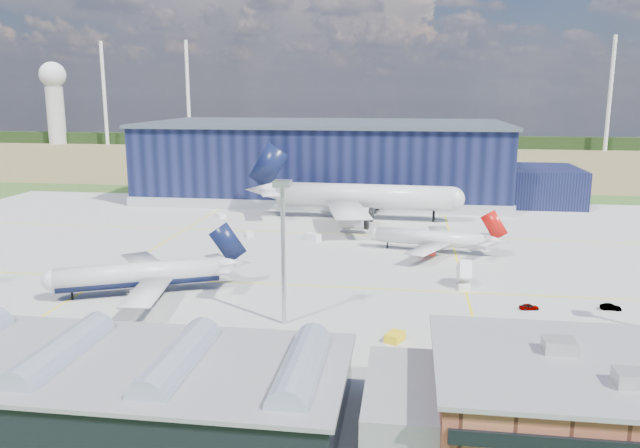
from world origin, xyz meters
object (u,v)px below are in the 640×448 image
Objects in this scene: hangar at (334,163)px; airliner_navy at (138,262)px; airliner_widebody at (363,183)px; gse_tug_b at (395,337)px; airliner_red at (430,230)px; gse_van_b at (313,237)px; car_b at (611,307)px; car_a at (529,307)px; light_mast_center at (283,229)px; airstair at (464,277)px; gse_cart_a at (250,234)px; gse_van_c at (638,382)px; gse_cart_b at (221,216)px.

airliner_navy is at bearing -100.77° from hangar.
airliner_widebody is 90.99m from gse_tug_b.
airliner_red is 29.39m from gse_van_b.
airliner_navy is 82.49m from car_b.
car_a is at bearing 124.35° from airliner_red.
light_mast_center is 40.83m from airstair.
gse_cart_a is (-38.35, 63.53, -0.10)m from gse_tug_b.
car_a is at bearing -97.86° from gse_van_b.
car_b is (29.14, -35.24, -4.65)m from airliner_red.
hangar is 125.07m from light_mast_center.
car_b is (23.52, -10.28, -1.19)m from airstair.
airliner_widebody is at bearing -51.68° from airliner_red.
gse_van_b reaches higher than gse_cart_a.
airliner_navy is at bearing -174.15° from gse_tug_b.
airliner_widebody is 15.18× the size of gse_van_b.
gse_cart_a is 0.61× the size of gse_van_c.
car_b is at bearing 157.94° from airliner_navy.
airliner_navy is at bearing -132.35° from gse_cart_b.
light_mast_center is 64.08m from gse_cart_a.
airliner_widebody is 32.10m from gse_van_b.
airliner_red is 25.82m from airstair.
gse_van_c is at bearing 3.76° from gse_tug_b.
gse_cart_b is 0.75× the size of gse_van_c.
hangar is 2.26× the size of airliner_widebody.
hangar is at bearing 93.30° from light_mast_center.
light_mast_center reaches higher than gse_cart_a.
hangar reaches higher than gse_cart_b.
light_mast_center is 55.80m from airliner_red.
car_a is (-7.92, 28.19, -0.52)m from gse_van_c.
gse_cart_b is at bearing -122.43° from hangar.
light_mast_center reaches higher than gse_cart_b.
car_a is at bearing 61.69° from gse_tug_b.
gse_tug_b is at bearing 94.60° from airliner_red.
hangar reaches higher than airliner_widebody.
car_a is 0.97× the size of car_b.
gse_tug_b is at bearing -115.60° from airstair.
gse_van_b is at bearing -2.13° from airliner_red.
airliner_red is at bearing -67.43° from hangar.
hangar is 3.92× the size of airliner_navy.
airliner_red is at bearing -60.26° from airliner_widebody.
light_mast_center is (7.19, -124.80, 3.82)m from hangar.
airliner_red reaches higher than gse_cart_b.
gse_van_b is (-28.26, 6.89, -4.23)m from airliner_red.
gse_tug_b is 31.47m from airstair.
gse_cart_a is 0.84× the size of car_a.
gse_cart_b reaches higher than gse_cart_a.
airliner_widebody is 85.85m from car_b.
gse_van_c is at bearing -65.13° from gse_cart_a.
gse_tug_b is at bearing -79.15° from hangar.
hangar is 34.24× the size of gse_van_b.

